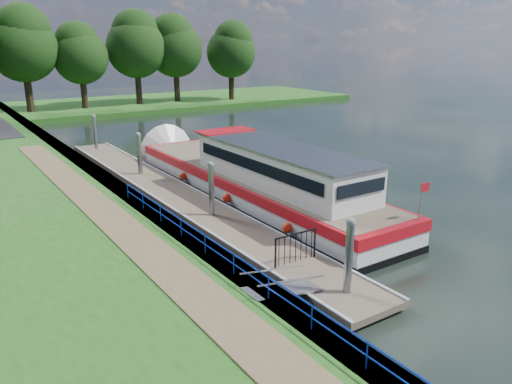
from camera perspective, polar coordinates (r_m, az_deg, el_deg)
ground at (r=17.18m, az=9.09°, el=-11.73°), size 160.00×160.00×0.00m
bank_edge at (r=28.18m, az=-16.03°, el=0.20°), size 1.10×90.00×0.78m
far_bank at (r=67.26m, az=-14.15°, el=9.69°), size 60.00×18.00×0.60m
footpath at (r=21.18m, az=-14.92°, el=-4.06°), size 1.60×40.00×0.05m
blue_fence at (r=17.32m, az=-4.31°, el=-6.48°), size 0.04×18.04×0.72m
pontoon at (r=27.29m, az=-9.60°, el=-0.36°), size 2.50×30.00×0.56m
mooring_piles at (r=26.99m, az=-9.72°, el=1.86°), size 0.30×27.30×3.55m
gangway at (r=16.16m, az=3.04°, el=-10.96°), size 2.58×1.00×0.92m
gate_panel at (r=18.18m, az=4.56°, el=-5.88°), size 1.85×0.05×1.15m
barge at (r=27.02m, az=-1.02°, el=1.70°), size 4.36×21.15×4.78m
horizon_trees at (r=60.24m, az=-26.20°, el=15.04°), size 54.38×10.03×12.87m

